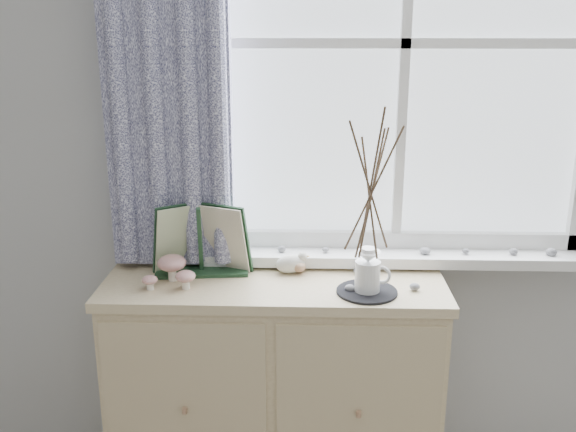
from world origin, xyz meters
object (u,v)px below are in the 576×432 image
(toadstool_cluster, at_px, (172,269))
(twig_pitcher, at_px, (371,186))
(sideboard, at_px, (275,386))
(botanical_book, at_px, (199,241))

(toadstool_cluster, xyz_separation_m, twig_pitcher, (0.67, -0.06, 0.31))
(toadstool_cluster, height_order, twig_pitcher, twig_pitcher)
(sideboard, height_order, botanical_book, botanical_book)
(sideboard, height_order, toadstool_cluster, toadstool_cluster)
(botanical_book, distance_m, toadstool_cluster, 0.13)
(twig_pitcher, bearing_deg, toadstool_cluster, -166.24)
(sideboard, xyz_separation_m, toadstool_cluster, (-0.35, -0.04, 0.48))
(botanical_book, bearing_deg, toadstool_cluster, -148.89)
(sideboard, bearing_deg, botanical_book, 174.85)
(botanical_book, bearing_deg, sideboard, -11.19)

